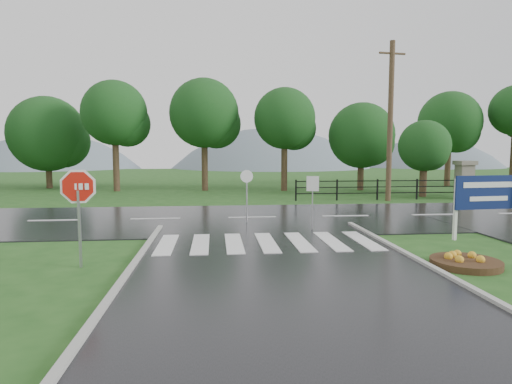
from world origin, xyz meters
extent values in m
plane|color=#214D19|center=(0.00, 0.00, 0.00)|extent=(120.00, 120.00, 0.00)
cube|color=black|center=(0.00, 10.00, 0.00)|extent=(90.00, 8.00, 0.04)
cube|color=silver|center=(-3.00, 5.00, 0.06)|extent=(0.50, 2.80, 0.02)
cube|color=silver|center=(-2.00, 5.00, 0.06)|extent=(0.50, 2.80, 0.02)
cube|color=silver|center=(-1.00, 5.00, 0.06)|extent=(0.50, 2.80, 0.02)
cube|color=silver|center=(0.00, 5.00, 0.06)|extent=(0.50, 2.80, 0.02)
cube|color=silver|center=(1.00, 5.00, 0.06)|extent=(0.50, 2.80, 0.02)
cube|color=silver|center=(2.00, 5.00, 0.06)|extent=(0.50, 2.80, 0.02)
cube|color=silver|center=(3.00, 5.00, 0.06)|extent=(0.50, 2.80, 0.02)
cube|color=gray|center=(13.00, 16.00, 1.00)|extent=(0.80, 0.80, 2.00)
cube|color=#6B6659|center=(13.00, 16.00, 2.12)|extent=(1.00, 1.00, 0.24)
cube|color=black|center=(7.75, 16.00, 0.40)|extent=(9.50, 0.05, 0.05)
cube|color=black|center=(7.75, 16.00, 0.75)|extent=(9.50, 0.05, 0.05)
cube|color=black|center=(7.75, 16.00, 1.10)|extent=(9.50, 0.05, 0.05)
cube|color=black|center=(3.00, 16.00, 0.60)|extent=(0.08, 0.08, 1.20)
cube|color=black|center=(12.50, 16.00, 0.60)|extent=(0.08, 0.08, 1.20)
sphere|color=slate|center=(-28.00, 65.00, -14.40)|extent=(40.00, 40.00, 40.00)
sphere|color=slate|center=(8.00, 65.00, -17.28)|extent=(48.00, 48.00, 48.00)
sphere|color=slate|center=(36.00, 65.00, -12.96)|extent=(36.00, 36.00, 36.00)
cube|color=#939399|center=(-4.82, 2.88, 0.94)|extent=(0.06, 0.06, 1.88)
cylinder|color=white|center=(-4.82, 2.89, 1.98)|extent=(1.13, 0.12, 1.13)
cylinder|color=#B7160C|center=(-4.82, 2.88, 1.98)|extent=(0.98, 0.11, 0.98)
cube|color=silver|center=(6.00, 5.03, 0.98)|extent=(0.11, 0.11, 1.95)
cube|color=#0C194D|center=(7.08, 5.03, 1.51)|extent=(2.34, 0.29, 1.07)
cube|color=white|center=(7.08, 4.99, 1.76)|extent=(1.85, 0.19, 0.18)
cube|color=white|center=(7.08, 4.99, 1.32)|extent=(1.36, 0.15, 0.15)
cylinder|color=#332111|center=(4.56, 2.07, 0.08)|extent=(1.66, 1.66, 0.17)
cube|color=#939399|center=(1.86, 7.03, 0.91)|extent=(0.04, 0.04, 1.82)
cube|color=white|center=(1.86, 7.01, 1.68)|extent=(0.41, 0.17, 0.53)
cylinder|color=#939399|center=(-0.33, 8.76, 0.97)|extent=(0.06, 0.06, 1.94)
cylinder|color=white|center=(-0.33, 8.74, 1.84)|extent=(0.49, 0.03, 0.49)
cylinder|color=#473523|center=(8.19, 15.50, 4.41)|extent=(0.29, 0.29, 8.82)
cube|color=brown|center=(8.19, 15.50, 8.13)|extent=(1.57, 0.31, 0.10)
cylinder|color=#3D2B1C|center=(11.24, 17.50, 1.30)|extent=(0.39, 0.39, 2.61)
sphere|color=#123D15|center=(11.24, 17.50, 3.13)|extent=(3.12, 3.12, 3.12)
camera|label=1|loc=(-1.56, -7.66, 2.84)|focal=30.00mm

